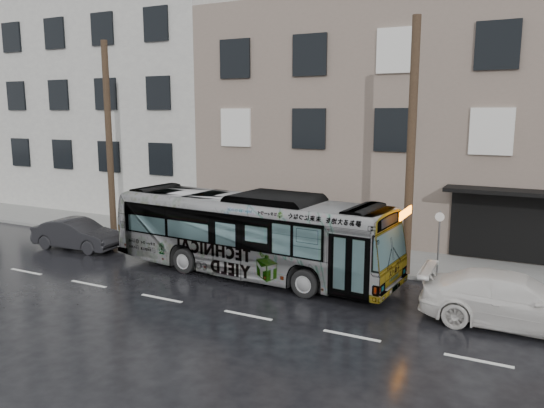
{
  "coord_description": "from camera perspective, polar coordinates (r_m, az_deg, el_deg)",
  "views": [
    {
      "loc": [
        10.57,
        -15.43,
        5.93
      ],
      "look_at": [
        1.46,
        2.5,
        2.44
      ],
      "focal_mm": 35.0,
      "sensor_mm": 36.0,
      "label": 1
    }
  ],
  "objects": [
    {
      "name": "white_sedan",
      "position": [
        16.46,
        24.62,
        -9.46
      ],
      "size": [
        5.16,
        2.2,
        1.48
      ],
      "primitive_type": "imported",
      "rotation": [
        0.0,
        0.0,
        1.6
      ],
      "color": "silver",
      "rests_on": "ground"
    },
    {
      "name": "sign_post",
      "position": [
        19.51,
        17.47,
        -4.19
      ],
      "size": [
        0.06,
        0.06,
        2.4
      ],
      "primitive_type": "cylinder",
      "color": "slate",
      "rests_on": "sidewalk"
    },
    {
      "name": "ground",
      "position": [
        19.62,
        -7.18,
        -7.82
      ],
      "size": [
        120.0,
        120.0,
        0.0
      ],
      "primitive_type": "plane",
      "color": "black",
      "rests_on": "ground"
    },
    {
      "name": "dark_sedan",
      "position": [
        24.73,
        -20.24,
        -3.06
      ],
      "size": [
        4.13,
        1.71,
        1.33
      ],
      "primitive_type": "imported",
      "rotation": [
        0.0,
        0.0,
        1.65
      ],
      "color": "black",
      "rests_on": "ground"
    },
    {
      "name": "building_grey",
      "position": [
        41.21,
        -17.4,
        12.3
      ],
      "size": [
        26.0,
        15.0,
        16.0
      ],
      "primitive_type": "cube",
      "color": "beige",
      "rests_on": "ground"
    },
    {
      "name": "sidewalk",
      "position": [
        23.65,
        -0.51,
        -4.48
      ],
      "size": [
        90.0,
        3.6,
        0.15
      ],
      "primitive_type": "cube",
      "color": "gray",
      "rests_on": "ground"
    },
    {
      "name": "building_taupe",
      "position": [
        28.68,
        15.93,
        8.62
      ],
      "size": [
        20.0,
        12.0,
        11.0
      ],
      "primitive_type": "cube",
      "color": "gray",
      "rests_on": "ground"
    },
    {
      "name": "bus",
      "position": [
        19.43,
        -2.44,
        -3.21
      ],
      "size": [
        11.24,
        3.45,
        3.08
      ],
      "primitive_type": "imported",
      "rotation": [
        0.0,
        0.0,
        1.49
      ],
      "color": "#B2B2B2",
      "rests_on": "ground"
    },
    {
      "name": "utility_pole_rear",
      "position": [
        26.05,
        -17.12,
        6.61
      ],
      "size": [
        0.3,
        0.3,
        9.0
      ],
      "primitive_type": "cylinder",
      "color": "#423221",
      "rests_on": "sidewalk"
    },
    {
      "name": "utility_pole_front",
      "position": [
        19.21,
        14.73,
        5.71
      ],
      "size": [
        0.3,
        0.3,
        9.0
      ],
      "primitive_type": "cylinder",
      "color": "#423221",
      "rests_on": "sidewalk"
    }
  ]
}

